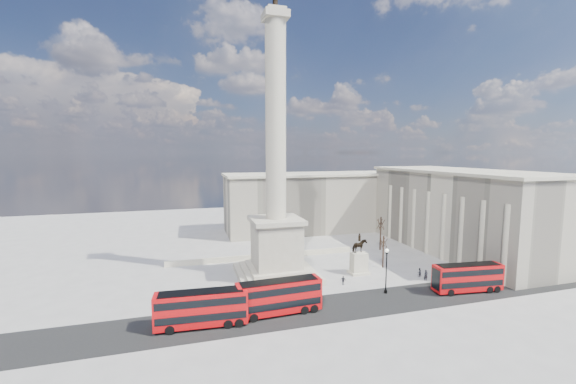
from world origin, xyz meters
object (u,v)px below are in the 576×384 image
(nelsons_column, at_px, (276,206))
(pedestrian_standing, at_px, (419,272))
(pedestrian_walking, at_px, (426,275))
(victorian_lamp, at_px, (386,267))
(red_bus_c, at_px, (468,277))
(equestrian_statue, at_px, (359,260))
(pedestrian_crossing, at_px, (343,280))
(red_bus_b, at_px, (280,296))
(red_bus_a, at_px, (202,308))

(nelsons_column, distance_m, pedestrian_standing, 28.75)
(nelsons_column, distance_m, pedestrian_walking, 29.19)
(nelsons_column, xyz_separation_m, victorian_lamp, (14.96, -12.52, -8.59))
(red_bus_c, bearing_deg, equestrian_statue, 141.59)
(nelsons_column, distance_m, victorian_lamp, 21.32)
(victorian_lamp, relative_size, pedestrian_crossing, 4.54)
(nelsons_column, distance_m, equestrian_statue, 18.56)
(nelsons_column, height_order, pedestrian_standing, nelsons_column)
(red_bus_c, distance_m, pedestrian_walking, 7.11)
(equestrian_statue, distance_m, pedestrian_standing, 10.99)
(red_bus_b, height_order, pedestrian_walking, red_bus_b)
(equestrian_statue, height_order, pedestrian_walking, equestrian_statue)
(equestrian_statue, bearing_deg, pedestrian_standing, -25.09)
(red_bus_c, relative_size, equestrian_statue, 1.50)
(equestrian_statue, bearing_deg, red_bus_b, -147.10)
(red_bus_c, height_order, victorian_lamp, victorian_lamp)
(red_bus_b, relative_size, red_bus_c, 1.05)
(victorian_lamp, bearing_deg, equestrian_statue, 88.75)
(red_bus_c, height_order, equestrian_statue, equestrian_statue)
(red_bus_c, bearing_deg, nelsons_column, 157.12)
(pedestrian_walking, relative_size, pedestrian_standing, 1.17)
(victorian_lamp, bearing_deg, red_bus_c, -13.35)
(nelsons_column, bearing_deg, pedestrian_crossing, -36.70)
(victorian_lamp, distance_m, equestrian_statue, 9.79)
(red_bus_b, height_order, pedestrian_standing, red_bus_b)
(red_bus_b, xyz_separation_m, pedestrian_walking, (28.17, 5.37, -1.59))
(nelsons_column, xyz_separation_m, equestrian_statue, (15.17, -2.89, -10.29))
(pedestrian_crossing, bearing_deg, pedestrian_walking, -149.87)
(equestrian_statue, distance_m, pedestrian_crossing, 7.16)
(pedestrian_walking, distance_m, pedestrian_crossing, 15.12)
(nelsons_column, relative_size, pedestrian_crossing, 30.83)
(pedestrian_crossing, bearing_deg, equestrian_statue, -101.44)
(red_bus_b, distance_m, victorian_lamp, 18.48)
(red_bus_b, height_order, victorian_lamp, victorian_lamp)
(nelsons_column, bearing_deg, victorian_lamp, -39.93)
(red_bus_b, height_order, red_bus_c, red_bus_b)
(pedestrian_standing, bearing_deg, nelsons_column, -26.96)
(nelsons_column, xyz_separation_m, pedestrian_crossing, (9.92, -7.39, -12.11))
(red_bus_a, bearing_deg, nelsons_column, 52.01)
(victorian_lamp, height_order, equestrian_statue, equestrian_statue)
(victorian_lamp, distance_m, pedestrian_standing, 11.76)
(nelsons_column, height_order, pedestrian_walking, nelsons_column)
(red_bus_b, xyz_separation_m, equestrian_statue, (18.45, 11.94, 0.09))
(victorian_lamp, bearing_deg, pedestrian_standing, 26.71)
(equestrian_statue, height_order, pedestrian_standing, equestrian_statue)
(red_bus_a, distance_m, pedestrian_walking, 39.22)
(red_bus_b, bearing_deg, red_bus_c, -4.25)
(red_bus_c, distance_m, pedestrian_crossing, 20.01)
(victorian_lamp, relative_size, equestrian_statue, 0.96)
(red_bus_a, xyz_separation_m, pedestrian_walking, (38.71, 6.13, -1.55))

